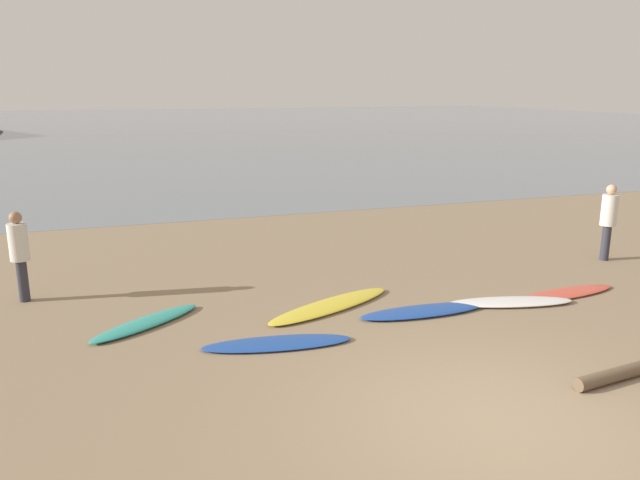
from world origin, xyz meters
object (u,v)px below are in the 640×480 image
object	(u,v)px
surfboard_1	(277,343)
person_0	(19,249)
person_1	(609,216)
driftwood_log	(633,370)
surfboard_0	(146,323)
surfboard_4	(511,302)
surfboard_2	(331,305)
surfboard_3	(423,311)
surfboard_5	(565,293)

from	to	relation	value
surfboard_1	person_0	world-z (taller)	person_0
person_0	person_1	distance (m)	11.62
surfboard_1	driftwood_log	bearing A→B (deg)	-22.46
surfboard_0	surfboard_4	world-z (taller)	same
surfboard_1	driftwood_log	world-z (taller)	driftwood_log
surfboard_0	surfboard_2	bearing A→B (deg)	-38.37
surfboard_1	surfboard_4	size ratio (longest dim) A/B	1.00
person_1	driftwood_log	xyz separation A→B (m)	(-3.80, -4.57, -0.88)
surfboard_0	surfboard_4	distance (m)	6.09
surfboard_2	surfboard_3	world-z (taller)	surfboard_3
driftwood_log	surfboard_5	bearing A→B (deg)	64.34
surfboard_5	person_0	distance (m)	9.63
person_0	person_1	size ratio (longest dim) A/B	0.97
surfboard_0	person_0	bearing A→B (deg)	101.17
surfboard_4	person_1	bearing A→B (deg)	39.85
surfboard_3	surfboard_1	bearing A→B (deg)	-168.33
surfboard_3	person_0	size ratio (longest dim) A/B	1.38
surfboard_4	person_1	xyz separation A→B (m)	(3.63, 1.75, 0.93)
driftwood_log	surfboard_2	bearing A→B (deg)	127.56
surfboard_0	surfboard_3	bearing A→B (deg)	-47.01
surfboard_2	person_1	size ratio (longest dim) A/B	1.62
surfboard_2	driftwood_log	bearing A→B (deg)	-76.44
person_0	driftwood_log	world-z (taller)	person_0
person_0	surfboard_2	bearing A→B (deg)	-52.02
surfboard_0	person_1	bearing A→B (deg)	-30.60
person_0	driftwood_log	size ratio (longest dim) A/B	0.81
surfboard_3	surfboard_5	bearing A→B (deg)	1.48
surfboard_3	driftwood_log	size ratio (longest dim) A/B	1.12
surfboard_3	surfboard_0	bearing A→B (deg)	169.16
surfboard_5	driftwood_log	xyz separation A→B (m)	(-1.40, -2.92, 0.06)
surfboard_3	surfboard_4	distance (m)	1.65
surfboard_1	surfboard_0	bearing A→B (deg)	149.23
surfboard_5	surfboard_1	bearing A→B (deg)	179.43
surfboard_3	person_1	world-z (taller)	person_1
person_1	surfboard_3	bearing A→B (deg)	-165.90
surfboard_0	person_1	distance (m)	9.71
surfboard_1	surfboard_2	size ratio (longest dim) A/B	0.82
surfboard_3	surfboard_2	bearing A→B (deg)	152.09
person_0	driftwood_log	xyz separation A→B (m)	(7.76, -5.72, -0.85)
surfboard_5	surfboard_0	bearing A→B (deg)	167.04
surfboard_1	person_0	size ratio (longest dim) A/B	1.37
surfboard_1	surfboard_2	world-z (taller)	surfboard_2
person_0	surfboard_3	bearing A→B (deg)	-53.52
surfboard_0	surfboard_5	distance (m)	7.29
surfboard_0	surfboard_2	distance (m)	3.02
surfboard_0	surfboard_3	distance (m)	4.46
surfboard_2	surfboard_5	distance (m)	4.29
surfboard_1	driftwood_log	xyz separation A→B (m)	(4.09, -2.44, 0.06)
surfboard_2	surfboard_5	size ratio (longest dim) A/B	1.23
surfboard_4	person_0	distance (m)	8.49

